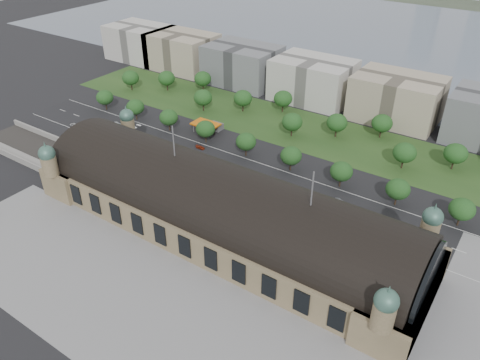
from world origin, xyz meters
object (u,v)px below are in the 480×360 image
Objects in this scene: parked_car_1 at (138,155)px; bus_west at (240,187)px; traffic_car_3 at (200,147)px; bus_mid at (307,211)px; traffic_car_0 at (74,125)px; parked_car_0 at (156,160)px; petrol_station at (211,125)px; parked_car_2 at (170,169)px; traffic_car_2 at (173,151)px; traffic_car_5 at (339,201)px; bus_east at (344,221)px; parked_car_5 at (173,171)px; parked_car_4 at (168,165)px; parked_car_3 at (167,164)px; traffic_car_4 at (313,207)px; parked_car_6 at (193,174)px; traffic_car_1 at (117,124)px; traffic_car_6 at (426,245)px.

bus_west is (56.10, 3.49, 0.79)m from parked_car_1.
bus_mid is at bearing -105.73° from traffic_car_3.
parked_car_0 is at bearing 86.00° from traffic_car_0.
parked_car_2 is at bearing -77.93° from petrol_station.
traffic_car_2 is 0.45× the size of bus_mid.
bus_east is (7.89, -13.01, 0.91)m from traffic_car_5.
bus_west is at bearing 94.01° from bus_mid.
traffic_car_0 is 1.19× the size of traffic_car_5.
bus_west reaches higher than parked_car_1.
bus_east reaches higher than traffic_car_0.
petrol_station is 1.23× the size of bus_east.
bus_west is (46.00, 2.14, 0.76)m from parked_car_0.
parked_car_5 is at bearing -75.09° from petrol_station.
bus_west is at bearing 69.31° from parked_car_4.
traffic_car_0 is 62.28m from parked_car_0.
traffic_car_0 reaches higher than parked_car_3.
parked_car_0 is (-77.65, -6.80, -0.08)m from traffic_car_4.
parked_car_1 is (-94.40, -18.41, 0.02)m from traffic_car_5.
parked_car_0 is at bearing 95.75° from bus_mid.
parked_car_6 is (32.33, 1.34, 0.05)m from parked_car_1.
traffic_car_5 is (146.50, 13.90, -0.15)m from traffic_car_0.
traffic_car_2 is 13.10m from parked_car_4.
parked_car_6 is (8.86, 3.13, 0.07)m from parked_car_5.
petrol_station is 1.07× the size of bus_mid.
parked_car_6 is 0.45× the size of bus_east.
traffic_car_0 is at bearing 100.96° from traffic_car_5.
parked_car_2 reaches higher than parked_car_1.
parked_car_0 is 22.23m from parked_car_6.
traffic_car_0 is at bearing -119.81° from parked_car_5.
parked_car_6 is at bearing 69.66° from parked_car_3.
traffic_car_4 is 4.91m from bus_mid.
parked_car_4 is (5.85, -40.66, -2.16)m from petrol_station.
traffic_car_0 reaches higher than traffic_car_5.
traffic_car_2 is 91.64m from bus_east.
bus_west is (108.21, -1.02, 0.65)m from traffic_car_0.
bus_east reaches higher than parked_car_0.
parked_car_4 is (51.67, -17.16, -0.03)m from traffic_car_1.
bus_east reaches higher than parked_car_4.
parked_car_6 is at bearing 94.87° from bus_west.
parked_car_5 is (75.57, -6.30, -0.16)m from traffic_car_0.
traffic_car_4 is 1.20× the size of parked_car_3.
petrol_station is 29.59m from traffic_car_2.
parked_car_3 is at bearing 56.04° from parked_car_0.
traffic_car_3 is at bearing 62.13° from bus_west.
traffic_car_3 is 1.05× the size of traffic_car_6.
traffic_car_5 is 0.85× the size of parked_car_4.
parked_car_1 is 1.01× the size of parked_car_2.
parked_car_4 is at bearing 96.22° from bus_mid.
traffic_car_1 is at bearing 95.66° from traffic_car_5.
parked_car_2 is (1.64, -24.25, 0.01)m from traffic_car_3.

